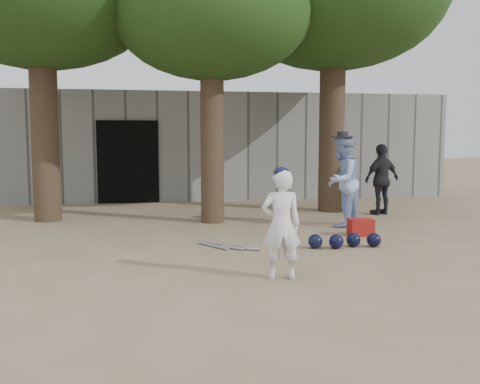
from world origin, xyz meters
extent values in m
plane|color=#937C5E|center=(0.00, 0.00, 0.00)|extent=(70.00, 70.00, 0.00)
imported|color=white|center=(0.87, -0.39, 0.68)|extent=(0.52, 0.36, 1.36)
imported|color=#94ADE5|center=(3.03, 3.21, 0.90)|extent=(1.10, 1.10, 1.80)
imported|color=black|center=(4.52, 4.61, 0.80)|extent=(1.02, 0.67, 1.61)
cube|color=#A21517|center=(3.02, 2.20, 0.15)|extent=(0.44, 0.34, 0.30)
cube|color=gray|center=(0.00, 8.00, 1.50)|extent=(16.00, 0.35, 3.00)
cube|color=black|center=(-1.20, 7.80, 1.10)|extent=(1.60, 0.08, 2.20)
cube|color=slate|center=(0.00, 10.50, 1.50)|extent=(16.00, 5.00, 3.00)
sphere|color=black|center=(1.86, 1.27, 0.12)|extent=(0.23, 0.23, 0.23)
sphere|color=black|center=(2.18, 1.20, 0.12)|extent=(0.23, 0.23, 0.23)
sphere|color=black|center=(2.50, 1.28, 0.12)|extent=(0.23, 0.23, 0.23)
sphere|color=black|center=(2.82, 1.21, 0.12)|extent=(0.23, 0.23, 0.23)
cylinder|color=#ABACB2|center=(0.29, 1.65, 0.03)|extent=(0.43, 0.64, 0.06)
cylinder|color=#ABACB2|center=(0.47, 1.53, 0.03)|extent=(0.56, 0.54, 0.06)
cylinder|color=#ABACB2|center=(0.65, 1.41, 0.03)|extent=(0.65, 0.42, 0.06)
cylinder|color=brown|center=(-2.80, 5.00, 2.75)|extent=(0.56, 0.56, 5.50)
cylinder|color=brown|center=(0.60, 4.20, 2.50)|extent=(0.48, 0.48, 5.00)
ellipsoid|color=#284C19|center=(0.60, 4.20, 4.20)|extent=(4.00, 4.00, 2.60)
cylinder|color=brown|center=(3.60, 5.40, 2.90)|extent=(0.60, 0.60, 5.80)
camera|label=1|loc=(-0.79, -6.71, 1.75)|focal=40.00mm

